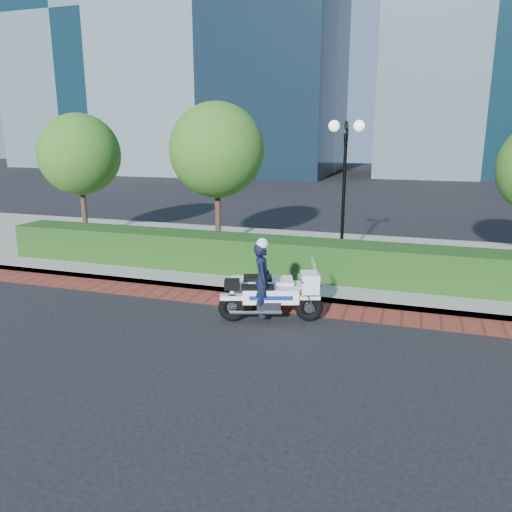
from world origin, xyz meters
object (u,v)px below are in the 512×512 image
(lamppost, at_px, (345,170))
(tree_b, at_px, (217,150))
(tree_a, at_px, (80,155))
(police_motorcycle, at_px, (266,289))

(lamppost, relative_size, tree_b, 0.86)
(lamppost, distance_m, tree_a, 10.09)
(lamppost, height_order, tree_a, tree_a)
(tree_b, xyz_separation_m, police_motorcycle, (3.50, -5.77, -2.80))
(tree_a, height_order, police_motorcycle, tree_a)
(police_motorcycle, bearing_deg, tree_b, 103.03)
(police_motorcycle, bearing_deg, lamppost, 59.16)
(tree_a, relative_size, tree_b, 0.94)
(lamppost, distance_m, tree_b, 4.71)
(lamppost, bearing_deg, tree_a, 172.59)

